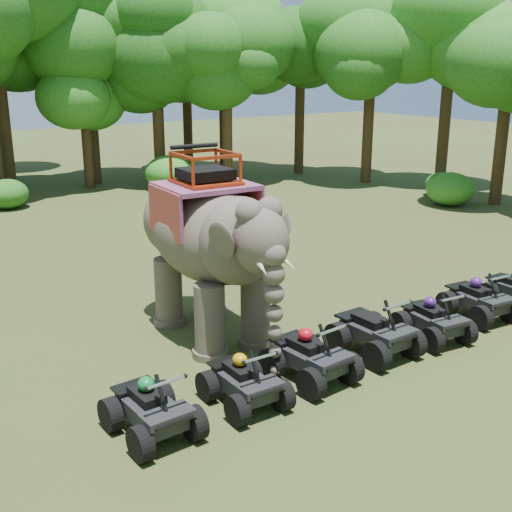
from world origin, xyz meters
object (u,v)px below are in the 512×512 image
object	(u,v)px
atv_3	(375,325)
atv_4	(434,315)
atv_0	(151,402)
atv_2	(311,350)
atv_1	(244,375)
elephant	(209,245)
atv_5	(480,294)

from	to	relation	value
atv_3	atv_4	bearing A→B (deg)	-8.09
atv_0	atv_4	xyz separation A→B (m)	(7.14, -0.08, -0.02)
atv_3	atv_2	bearing A→B (deg)	-176.86
atv_1	atv_4	xyz separation A→B (m)	(5.27, -0.02, 0.00)
atv_2	atv_3	world-z (taller)	atv_3
atv_3	atv_4	xyz separation A→B (m)	(1.67, -0.21, -0.07)
atv_0	atv_2	xyz separation A→B (m)	(3.53, -0.00, 0.03)
elephant	atv_4	size ratio (longest dim) A/B	3.15
elephant	atv_2	distance (m)	3.54
elephant	atv_5	world-z (taller)	elephant
elephant	atv_4	world-z (taller)	elephant
atv_0	atv_4	size ratio (longest dim) A/B	1.03
atv_2	atv_5	size ratio (longest dim) A/B	1.03
elephant	atv_4	bearing A→B (deg)	-34.77
elephant	atv_4	distance (m)	5.43
atv_1	atv_5	size ratio (longest dim) A/B	0.95
atv_1	atv_2	distance (m)	1.66
atv_2	atv_4	world-z (taller)	atv_2
elephant	atv_4	xyz separation A→B (m)	(4.07, -3.24, -1.58)
atv_2	atv_1	bearing A→B (deg)	178.26
atv_5	atv_2	bearing A→B (deg)	-172.38
atv_2	atv_3	xyz separation A→B (m)	(1.94, 0.13, 0.02)
elephant	atv_2	size ratio (longest dim) A/B	2.93
elephant	atv_3	bearing A→B (deg)	-47.89
elephant	atv_1	xyz separation A→B (m)	(-1.20, -3.22, -1.59)
atv_1	atv_3	xyz separation A→B (m)	(3.59, 0.20, 0.07)
elephant	atv_3	xyz separation A→B (m)	(2.39, -3.02, -1.51)
atv_1	atv_2	xyz separation A→B (m)	(1.65, 0.07, 0.05)
atv_1	atv_4	bearing A→B (deg)	1.13
elephant	atv_2	world-z (taller)	elephant
atv_5	atv_1	bearing A→B (deg)	-172.17
atv_0	atv_1	world-z (taller)	atv_0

